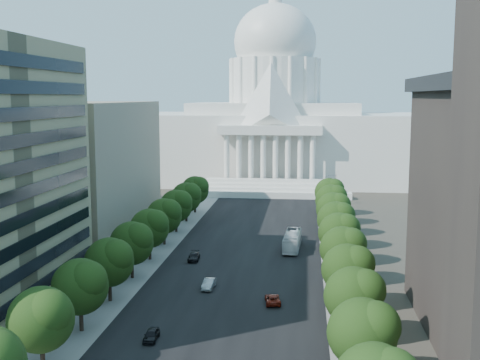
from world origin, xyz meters
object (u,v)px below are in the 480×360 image
(car_dark_a, at_px, (151,335))
(car_dark_b, at_px, (194,257))
(city_bus, at_px, (292,241))
(car_red, at_px, (273,299))
(car_silver, at_px, (209,284))

(car_dark_a, relative_size, car_dark_b, 0.83)
(car_dark_a, bearing_deg, car_dark_b, 91.39)
(city_bus, bearing_deg, car_red, -90.74)
(car_silver, distance_m, car_dark_b, 17.42)
(car_silver, relative_size, city_bus, 0.37)
(car_silver, xyz_separation_m, city_bus, (13.02, 27.18, 1.02))
(car_silver, bearing_deg, car_dark_b, 111.97)
(car_red, height_order, city_bus, city_bus)
(car_silver, xyz_separation_m, car_dark_b, (-5.61, 16.49, -0.07))
(car_dark_b, xyz_separation_m, city_bus, (18.62, 10.68, 1.09))
(car_dark_b, bearing_deg, city_bus, 26.21)
(car_dark_a, bearing_deg, car_silver, 78.54)
(car_dark_a, height_order, car_red, car_dark_a)
(car_silver, relative_size, car_red, 1.00)
(car_red, relative_size, car_dark_b, 0.97)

